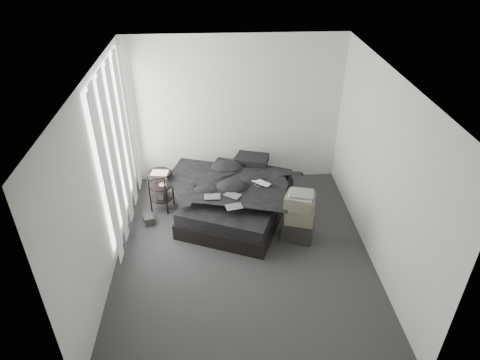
{
  "coord_description": "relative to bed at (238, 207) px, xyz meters",
  "views": [
    {
      "loc": [
        -0.32,
        -4.63,
        4.19
      ],
      "look_at": [
        0.0,
        0.8,
        0.75
      ],
      "focal_mm": 32.0,
      "sensor_mm": 36.0,
      "label": 1
    }
  ],
  "objects": [
    {
      "name": "mattress",
      "position": [
        0.0,
        0.0,
        0.23
      ],
      "size": [
        1.94,
        2.19,
        0.2
      ],
      "primitive_type": "cube",
      "rotation": [
        0.0,
        0.0,
        -0.39
      ],
      "color": "black",
      "rests_on": "bed"
    },
    {
      "name": "laptop",
      "position": [
        0.34,
        -0.09,
        0.55
      ],
      "size": [
        0.35,
        0.34,
        0.02
      ],
      "primitive_type": "imported",
      "rotation": [
        0.0,
        0.0,
        -0.7
      ],
      "color": "silver",
      "rests_on": "duvet"
    },
    {
      "name": "art_book_white",
      "position": [
        0.86,
        -0.66,
        0.65
      ],
      "size": [
        0.41,
        0.37,
        0.03
      ],
      "primitive_type": "cube",
      "rotation": [
        0.0,
        0.0,
        -0.35
      ],
      "color": "silver",
      "rests_on": "box_upper"
    },
    {
      "name": "box_lower",
      "position": [
        0.86,
        -0.66,
        0.04
      ],
      "size": [
        0.54,
        0.48,
        0.33
      ],
      "primitive_type": "cube",
      "rotation": [
        0.0,
        0.0,
        -0.35
      ],
      "color": "black",
      "rests_on": "floor"
    },
    {
      "name": "wall_front",
      "position": [
        0.03,
        -3.07,
        1.17
      ],
      "size": [
        3.6,
        0.01,
        2.6
      ],
      "primitive_type": "cube",
      "color": "silver",
      "rests_on": "ground"
    },
    {
      "name": "wall_left",
      "position": [
        -1.77,
        -0.97,
        1.17
      ],
      "size": [
        0.01,
        4.2,
        2.6
      ],
      "primitive_type": "cube",
      "color": "silver",
      "rests_on": "ground"
    },
    {
      "name": "wall_back",
      "position": [
        0.03,
        1.13,
        1.17
      ],
      "size": [
        3.6,
        0.01,
        2.6
      ],
      "primitive_type": "cube",
      "color": "silver",
      "rests_on": "ground"
    },
    {
      "name": "duvet",
      "position": [
        -0.02,
        -0.04,
        0.43
      ],
      "size": [
        1.87,
        1.99,
        0.22
      ],
      "primitive_type": "imported",
      "rotation": [
        0.0,
        0.0,
        -0.39
      ],
      "color": "black",
      "rests_on": "mattress"
    },
    {
      "name": "box_mid",
      "position": [
        0.87,
        -0.67,
        0.33
      ],
      "size": [
        0.49,
        0.43,
        0.25
      ],
      "primitive_type": "cube",
      "rotation": [
        0.0,
        0.0,
        -0.28
      ],
      "color": "#575445",
      "rests_on": "box_lower"
    },
    {
      "name": "art_book_snake",
      "position": [
        0.87,
        -0.67,
        0.68
      ],
      "size": [
        0.38,
        0.33,
        0.03
      ],
      "primitive_type": "cube",
      "rotation": [
        0.0,
        0.0,
        -0.24
      ],
      "color": "silver",
      "rests_on": "art_book_white"
    },
    {
      "name": "bed",
      "position": [
        0.0,
        0.0,
        0.0
      ],
      "size": [
        2.01,
        2.26,
        0.25
      ],
      "primitive_type": "cube",
      "rotation": [
        0.0,
        0.0,
        -0.39
      ],
      "color": "black",
      "rests_on": "floor"
    },
    {
      "name": "window_left",
      "position": [
        -1.75,
        -0.07,
        1.22
      ],
      "size": [
        0.02,
        2.0,
        2.3
      ],
      "primitive_type": "cube",
      "color": "white",
      "rests_on": "wall_left"
    },
    {
      "name": "comic_a",
      "position": [
        -0.4,
        -0.38,
        0.55
      ],
      "size": [
        0.24,
        0.15,
        0.01
      ],
      "primitive_type": "cube",
      "rotation": [
        0.0,
        0.0,
        -0.0
      ],
      "color": "black",
      "rests_on": "duvet"
    },
    {
      "name": "comic_b",
      "position": [
        -0.09,
        -0.35,
        0.55
      ],
      "size": [
        0.28,
        0.26,
        0.01
      ],
      "primitive_type": "cube",
      "rotation": [
        0.0,
        0.0,
        -0.6
      ],
      "color": "black",
      "rests_on": "duvet"
    },
    {
      "name": "side_stand",
      "position": [
        -1.23,
        0.23,
        0.21
      ],
      "size": [
        0.46,
        0.46,
        0.68
      ],
      "primitive_type": "cylinder",
      "rotation": [
        0.0,
        0.0,
        -0.31
      ],
      "color": "black",
      "rests_on": "floor"
    },
    {
      "name": "papers",
      "position": [
        -1.22,
        0.22,
        0.56
      ],
      "size": [
        0.28,
        0.23,
        0.01
      ],
      "primitive_type": "cube",
      "rotation": [
        0.0,
        0.0,
        -0.13
      ],
      "color": "white",
      "rests_on": "side_stand"
    },
    {
      "name": "floor_books",
      "position": [
        -1.42,
        -0.17,
        -0.05
      ],
      "size": [
        0.2,
        0.24,
        0.14
      ],
      "primitive_type": "cube",
      "rotation": [
        0.0,
        0.0,
        0.33
      ],
      "color": "black",
      "rests_on": "floor"
    },
    {
      "name": "comic_c",
      "position": [
        -0.09,
        -0.65,
        0.56
      ],
      "size": [
        0.26,
        0.2,
        0.01
      ],
      "primitive_type": "cube",
      "rotation": [
        0.0,
        0.0,
        0.22
      ],
      "color": "black",
      "rests_on": "duvet"
    },
    {
      "name": "wall_right",
      "position": [
        1.83,
        -0.97,
        1.17
      ],
      "size": [
        0.01,
        4.2,
        2.6
      ],
      "primitive_type": "cube",
      "color": "silver",
      "rests_on": "ground"
    },
    {
      "name": "ceiling",
      "position": [
        0.03,
        -0.97,
        2.47
      ],
      "size": [
        3.6,
        4.2,
        0.01
      ],
      "primitive_type": "cube",
      "color": "white",
      "rests_on": "ground"
    },
    {
      "name": "floor",
      "position": [
        0.03,
        -0.97,
        -0.13
      ],
      "size": [
        3.6,
        4.2,
        0.01
      ],
      "primitive_type": "cube",
      "color": "#2E2F31",
      "rests_on": "ground"
    },
    {
      "name": "box_upper",
      "position": [
        0.86,
        -0.65,
        0.54
      ],
      "size": [
        0.49,
        0.45,
        0.17
      ],
      "primitive_type": "cube",
      "rotation": [
        0.0,
        0.0,
        -0.4
      ],
      "color": "#575445",
      "rests_on": "box_mid"
    },
    {
      "name": "pillow_upper",
      "position": [
        0.28,
        0.65,
        0.51
      ],
      "size": [
        0.6,
        0.49,
        0.12
      ],
      "primitive_type": "cube",
      "rotation": [
        0.0,
        0.0,
        -0.28
      ],
      "color": "black",
      "rests_on": "pillow_lower"
    },
    {
      "name": "curtain_left",
      "position": [
        -1.7,
        -0.07,
        1.15
      ],
      "size": [
        0.06,
        2.12,
        2.48
      ],
      "primitive_type": "cube",
      "color": "white",
      "rests_on": "wall_left"
    },
    {
      "name": "pillow_lower",
      "position": [
        0.23,
        0.69,
        0.39
      ],
      "size": [
        0.66,
        0.56,
        0.13
      ],
      "primitive_type": "cube",
      "rotation": [
        0.0,
        0.0,
        -0.39
      ],
      "color": "black",
      "rests_on": "mattress"
    }
  ]
}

